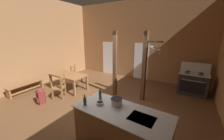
{
  "coord_description": "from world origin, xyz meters",
  "views": [
    {
      "loc": [
        2.69,
        -3.54,
        2.55
      ],
      "look_at": [
        0.03,
        1.04,
        1.11
      ],
      "focal_mm": 21.38,
      "sensor_mm": 36.0,
      "label": 1
    }
  ],
  "objects_px": {
    "kitchen_island": "(121,129)",
    "ladderback_chair_by_post": "(76,74)",
    "mixing_bowl_on_counter": "(100,103)",
    "dining_table": "(68,76)",
    "bench_along_left_wall": "(26,86)",
    "stove_range": "(193,83)",
    "bottle_tall_on_counter": "(100,95)",
    "stockpot_on_counter": "(116,101)",
    "backpack": "(40,95)",
    "bottle_short_on_counter": "(85,101)",
    "ladderback_chair_near_window": "(60,87)"
  },
  "relations": [
    {
      "from": "bench_along_left_wall",
      "to": "mixing_bowl_on_counter",
      "type": "height_order",
      "value": "mixing_bowl_on_counter"
    },
    {
      "from": "ladderback_chair_by_post",
      "to": "bench_along_left_wall",
      "type": "distance_m",
      "value": 2.31
    },
    {
      "from": "backpack",
      "to": "ladderback_chair_near_window",
      "type": "bearing_deg",
      "value": 68.88
    },
    {
      "from": "bottle_tall_on_counter",
      "to": "bench_along_left_wall",
      "type": "bearing_deg",
      "value": 176.08
    },
    {
      "from": "dining_table",
      "to": "ladderback_chair_near_window",
      "type": "bearing_deg",
      "value": -65.2
    },
    {
      "from": "ladderback_chair_near_window",
      "to": "bench_along_left_wall",
      "type": "xyz_separation_m",
      "value": [
        -1.71,
        -0.46,
        -0.14
      ]
    },
    {
      "from": "backpack",
      "to": "bottle_short_on_counter",
      "type": "xyz_separation_m",
      "value": [
        2.65,
        -0.47,
        0.71
      ]
    },
    {
      "from": "ladderback_chair_near_window",
      "to": "ladderback_chair_by_post",
      "type": "bearing_deg",
      "value": 114.58
    },
    {
      "from": "ladderback_chair_by_post",
      "to": "mixing_bowl_on_counter",
      "type": "xyz_separation_m",
      "value": [
        3.42,
        -2.6,
        0.5
      ]
    },
    {
      "from": "ladderback_chair_by_post",
      "to": "bottle_tall_on_counter",
      "type": "bearing_deg",
      "value": -35.99
    },
    {
      "from": "kitchen_island",
      "to": "ladderback_chair_by_post",
      "type": "distance_m",
      "value": 4.75
    },
    {
      "from": "ladderback_chair_by_post",
      "to": "backpack",
      "type": "height_order",
      "value": "ladderback_chair_by_post"
    },
    {
      "from": "stove_range",
      "to": "dining_table",
      "type": "height_order",
      "value": "stove_range"
    },
    {
      "from": "ladderback_chair_near_window",
      "to": "bottle_tall_on_counter",
      "type": "distance_m",
      "value": 2.71
    },
    {
      "from": "backpack",
      "to": "bottle_short_on_counter",
      "type": "height_order",
      "value": "bottle_short_on_counter"
    },
    {
      "from": "bench_along_left_wall",
      "to": "stockpot_on_counter",
      "type": "xyz_separation_m",
      "value": [
        4.74,
        -0.32,
        0.69
      ]
    },
    {
      "from": "kitchen_island",
      "to": "stockpot_on_counter",
      "type": "distance_m",
      "value": 0.61
    },
    {
      "from": "backpack",
      "to": "bench_along_left_wall",
      "type": "bearing_deg",
      "value": 170.85
    },
    {
      "from": "ladderback_chair_by_post",
      "to": "stockpot_on_counter",
      "type": "xyz_separation_m",
      "value": [
        3.77,
        -2.41,
        0.55
      ]
    },
    {
      "from": "dining_table",
      "to": "ladderback_chair_by_post",
      "type": "xyz_separation_m",
      "value": [
        -0.38,
        0.84,
        -0.2
      ]
    },
    {
      "from": "kitchen_island",
      "to": "stockpot_on_counter",
      "type": "height_order",
      "value": "stockpot_on_counter"
    },
    {
      "from": "mixing_bowl_on_counter",
      "to": "backpack",
      "type": "bearing_deg",
      "value": 174.65
    },
    {
      "from": "dining_table",
      "to": "bottle_tall_on_counter",
      "type": "bearing_deg",
      "value": -27.95
    },
    {
      "from": "bench_along_left_wall",
      "to": "backpack",
      "type": "relative_size",
      "value": 2.51
    },
    {
      "from": "stove_range",
      "to": "bottle_tall_on_counter",
      "type": "height_order",
      "value": "stove_range"
    },
    {
      "from": "bench_along_left_wall",
      "to": "backpack",
      "type": "bearing_deg",
      "value": -9.15
    },
    {
      "from": "stove_range",
      "to": "bottle_short_on_counter",
      "type": "distance_m",
      "value": 4.92
    },
    {
      "from": "ladderback_chair_by_post",
      "to": "mixing_bowl_on_counter",
      "type": "height_order",
      "value": "mixing_bowl_on_counter"
    },
    {
      "from": "bottle_tall_on_counter",
      "to": "backpack",
      "type": "bearing_deg",
      "value": 178.82
    },
    {
      "from": "stove_range",
      "to": "mixing_bowl_on_counter",
      "type": "bearing_deg",
      "value": -115.77
    },
    {
      "from": "ladderback_chair_near_window",
      "to": "mixing_bowl_on_counter",
      "type": "height_order",
      "value": "mixing_bowl_on_counter"
    },
    {
      "from": "dining_table",
      "to": "bottle_short_on_counter",
      "type": "relative_size",
      "value": 6.39
    },
    {
      "from": "stove_range",
      "to": "bottle_tall_on_counter",
      "type": "xyz_separation_m",
      "value": [
        -2.14,
        -3.91,
        0.56
      ]
    },
    {
      "from": "backpack",
      "to": "bottle_tall_on_counter",
      "type": "xyz_separation_m",
      "value": [
        2.8,
        -0.06,
        0.73
      ]
    },
    {
      "from": "bottle_tall_on_counter",
      "to": "ladderback_chair_near_window",
      "type": "bearing_deg",
      "value": 163.47
    },
    {
      "from": "ladderback_chair_by_post",
      "to": "bench_along_left_wall",
      "type": "xyz_separation_m",
      "value": [
        -0.97,
        -2.09,
        -0.14
      ]
    },
    {
      "from": "bottle_short_on_counter",
      "to": "bottle_tall_on_counter",
      "type": "bearing_deg",
      "value": 69.95
    },
    {
      "from": "dining_table",
      "to": "ladderback_chair_by_post",
      "type": "relative_size",
      "value": 1.82
    },
    {
      "from": "ladderback_chair_by_post",
      "to": "bench_along_left_wall",
      "type": "bearing_deg",
      "value": -114.92
    },
    {
      "from": "kitchen_island",
      "to": "stove_range",
      "type": "height_order",
      "value": "stove_range"
    },
    {
      "from": "kitchen_island",
      "to": "bench_along_left_wall",
      "type": "distance_m",
      "value": 4.99
    },
    {
      "from": "bottle_short_on_counter",
      "to": "dining_table",
      "type": "bearing_deg",
      "value": 144.62
    },
    {
      "from": "bench_along_left_wall",
      "to": "mixing_bowl_on_counter",
      "type": "relative_size",
      "value": 8.47
    },
    {
      "from": "mixing_bowl_on_counter",
      "to": "bottle_tall_on_counter",
      "type": "relative_size",
      "value": 0.55
    },
    {
      "from": "dining_table",
      "to": "mixing_bowl_on_counter",
      "type": "height_order",
      "value": "mixing_bowl_on_counter"
    },
    {
      "from": "kitchen_island",
      "to": "bench_along_left_wall",
      "type": "relative_size",
      "value": 1.49
    },
    {
      "from": "ladderback_chair_by_post",
      "to": "dining_table",
      "type": "bearing_deg",
      "value": -65.63
    },
    {
      "from": "ladderback_chair_by_post",
      "to": "stockpot_on_counter",
      "type": "relative_size",
      "value": 2.79
    },
    {
      "from": "backpack",
      "to": "stockpot_on_counter",
      "type": "height_order",
      "value": "stockpot_on_counter"
    },
    {
      "from": "ladderback_chair_near_window",
      "to": "mixing_bowl_on_counter",
      "type": "relative_size",
      "value": 5.38
    }
  ]
}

